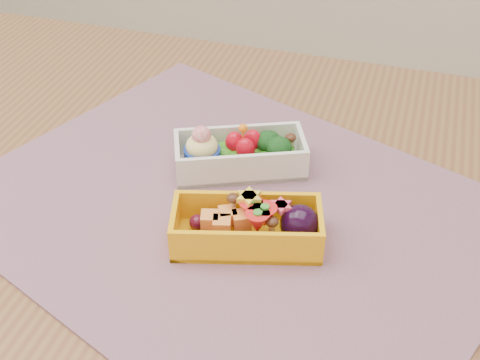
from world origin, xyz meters
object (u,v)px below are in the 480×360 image
(table, at_px, (238,287))
(bento_yellow, at_px, (250,226))
(placemat, at_px, (232,210))
(bento_white, at_px, (239,154))

(table, distance_m, bento_yellow, 0.13)
(table, height_order, placemat, placemat)
(table, height_order, bento_white, bento_white)
(table, distance_m, placemat, 0.10)
(table, relative_size, bento_yellow, 7.59)
(table, distance_m, bento_white, 0.15)
(bento_yellow, bearing_deg, bento_white, 96.49)
(table, xyz_separation_m, bento_yellow, (0.02, -0.03, 0.12))
(table, bearing_deg, bento_white, 106.15)
(bento_white, xyz_separation_m, bento_yellow, (0.05, -0.11, 0.00))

